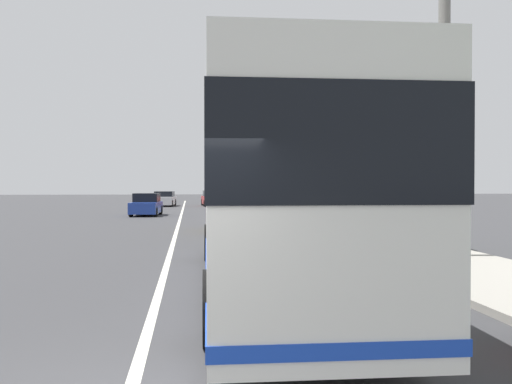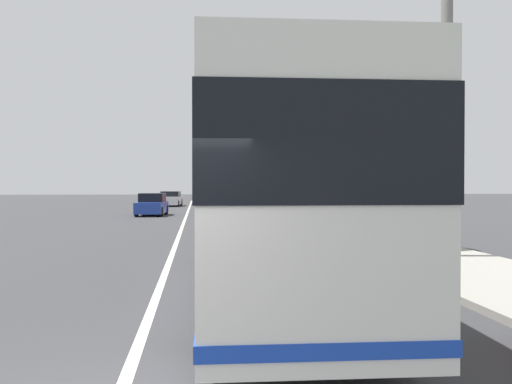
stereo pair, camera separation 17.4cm
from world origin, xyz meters
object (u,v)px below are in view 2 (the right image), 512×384
object	(u,v)px
car_side_street	(236,215)
car_ahead_same_lane	(218,199)
car_oncoming	(171,199)
roadside_tree_mid_block	(379,142)
car_behind_bus	(152,205)
utility_pole	(447,101)
coach_bus	(265,188)

from	to	relation	value
car_side_street	car_ahead_same_lane	bearing A→B (deg)	1.19
car_oncoming	roadside_tree_mid_block	distance (m)	37.14
car_behind_bus	roadside_tree_mid_block	bearing A→B (deg)	27.55
car_ahead_same_lane	roadside_tree_mid_block	size ratio (longest dim) A/B	0.95
car_side_street	utility_pole	distance (m)	11.98
car_ahead_same_lane	car_behind_bus	world-z (taller)	car_behind_bus
coach_bus	car_behind_bus	xyz separation A→B (m)	(26.02, 4.45, -1.32)
car_behind_bus	roadside_tree_mid_block	distance (m)	22.27
coach_bus	roadside_tree_mid_block	world-z (taller)	roadside_tree_mid_block
car_side_street	roadside_tree_mid_block	bearing A→B (deg)	-150.57
car_side_street	roadside_tree_mid_block	size ratio (longest dim) A/B	0.82
car_side_street	car_ahead_same_lane	world-z (taller)	car_ahead_same_lane
car_ahead_same_lane	car_behind_bus	distance (m)	16.76
utility_pole	car_ahead_same_lane	bearing A→B (deg)	7.05
utility_pole	car_side_street	bearing A→B (deg)	26.36
roadside_tree_mid_block	car_oncoming	bearing A→B (deg)	13.06
coach_bus	roadside_tree_mid_block	xyz separation A→B (m)	(5.77, -4.39, 1.44)
car_oncoming	utility_pole	distance (m)	39.90
car_behind_bus	car_ahead_same_lane	bearing A→B (deg)	166.34
utility_pole	car_behind_bus	bearing A→B (deg)	23.42
car_ahead_same_lane	car_behind_bus	bearing A→B (deg)	159.46
coach_bus	car_ahead_same_lane	world-z (taller)	coach_bus
coach_bus	roadside_tree_mid_block	distance (m)	7.39
car_side_street	roadside_tree_mid_block	xyz separation A→B (m)	(-7.69, -4.04, 2.77)
car_side_street	car_behind_bus	world-z (taller)	car_behind_bus
coach_bus	car_oncoming	xyz separation A→B (m)	(41.84, 3.98, -1.33)
car_side_street	utility_pole	size ratio (longest dim) A/B	0.47
roadside_tree_mid_block	car_ahead_same_lane	bearing A→B (deg)	5.93
car_behind_bus	utility_pole	size ratio (longest dim) A/B	0.47
coach_bus	utility_pole	world-z (taller)	utility_pole
car_oncoming	coach_bus	bearing A→B (deg)	9.55
coach_bus	roadside_tree_mid_block	bearing A→B (deg)	-35.62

